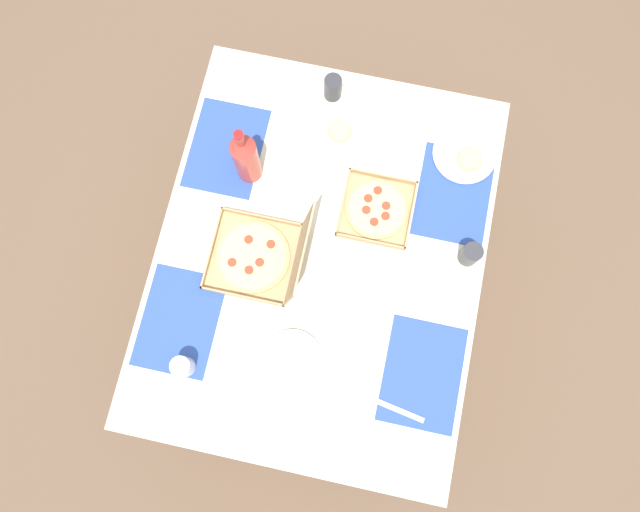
{
  "coord_description": "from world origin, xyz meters",
  "views": [
    {
      "loc": [
        0.44,
        0.1,
        2.76
      ],
      "look_at": [
        0.0,
        0.0,
        0.77
      ],
      "focal_mm": 32.53,
      "sensor_mm": 36.0,
      "label": 1
    }
  ],
  "objects_px": {
    "cup_spare": "(470,254)",
    "cup_clear_left": "(333,88)",
    "pizza_box_corner_right": "(263,257)",
    "pizza_box_corner_left": "(376,209)",
    "cup_dark": "(183,367)",
    "plate_near_right": "(345,136)",
    "soda_bottle": "(246,158)",
    "plate_middle": "(465,155)",
    "plate_near_left": "(292,360)"
  },
  "relations": [
    {
      "from": "soda_bottle",
      "to": "cup_clear_left",
      "type": "bearing_deg",
      "value": 147.72
    },
    {
      "from": "pizza_box_corner_right",
      "to": "pizza_box_corner_left",
      "type": "xyz_separation_m",
      "value": [
        -0.26,
        0.35,
        -0.04
      ]
    },
    {
      "from": "pizza_box_corner_right",
      "to": "soda_bottle",
      "type": "relative_size",
      "value": 1.08
    },
    {
      "from": "cup_clear_left",
      "to": "plate_near_right",
      "type": "bearing_deg",
      "value": 26.98
    },
    {
      "from": "cup_clear_left",
      "to": "cup_dark",
      "type": "height_order",
      "value": "cup_clear_left"
    },
    {
      "from": "plate_middle",
      "to": "plate_near_left",
      "type": "height_order",
      "value": "plate_middle"
    },
    {
      "from": "cup_spare",
      "to": "pizza_box_corner_left",
      "type": "bearing_deg",
      "value": -106.37
    },
    {
      "from": "cup_spare",
      "to": "cup_dark",
      "type": "height_order",
      "value": "cup_dark"
    },
    {
      "from": "plate_near_right",
      "to": "cup_spare",
      "type": "distance_m",
      "value": 0.63
    },
    {
      "from": "pizza_box_corner_right",
      "to": "cup_dark",
      "type": "xyz_separation_m",
      "value": [
        0.42,
        -0.17,
        -0.0
      ]
    },
    {
      "from": "plate_middle",
      "to": "cup_clear_left",
      "type": "bearing_deg",
      "value": -104.79
    },
    {
      "from": "plate_middle",
      "to": "cup_spare",
      "type": "xyz_separation_m",
      "value": [
        0.38,
        0.07,
        0.04
      ]
    },
    {
      "from": "plate_near_left",
      "to": "cup_clear_left",
      "type": "height_order",
      "value": "cup_clear_left"
    },
    {
      "from": "pizza_box_corner_right",
      "to": "soda_bottle",
      "type": "height_order",
      "value": "pizza_box_corner_right"
    },
    {
      "from": "plate_middle",
      "to": "cup_dark",
      "type": "xyz_separation_m",
      "value": [
        0.96,
        -0.8,
        0.04
      ]
    },
    {
      "from": "pizza_box_corner_left",
      "to": "cup_clear_left",
      "type": "bearing_deg",
      "value": -149.04
    },
    {
      "from": "pizza_box_corner_right",
      "to": "cup_spare",
      "type": "xyz_separation_m",
      "value": [
        -0.16,
        0.7,
        -0.0
      ]
    },
    {
      "from": "cup_dark",
      "to": "cup_clear_left",
      "type": "bearing_deg",
      "value": 165.86
    },
    {
      "from": "cup_clear_left",
      "to": "pizza_box_corner_right",
      "type": "bearing_deg",
      "value": -8.79
    },
    {
      "from": "pizza_box_corner_right",
      "to": "cup_dark",
      "type": "height_order",
      "value": "pizza_box_corner_right"
    },
    {
      "from": "soda_bottle",
      "to": "cup_clear_left",
      "type": "xyz_separation_m",
      "value": [
        -0.36,
        0.23,
        -0.08
      ]
    },
    {
      "from": "pizza_box_corner_right",
      "to": "plate_near_right",
      "type": "relative_size",
      "value": 1.54
    },
    {
      "from": "cup_spare",
      "to": "cup_clear_left",
      "type": "bearing_deg",
      "value": -130.89
    },
    {
      "from": "plate_middle",
      "to": "plate_near_right",
      "type": "xyz_separation_m",
      "value": [
        0.02,
        -0.44,
        -0.0
      ]
    },
    {
      "from": "plate_near_left",
      "to": "soda_bottle",
      "type": "height_order",
      "value": "soda_bottle"
    },
    {
      "from": "pizza_box_corner_right",
      "to": "cup_clear_left",
      "type": "relative_size",
      "value": 3.32
    },
    {
      "from": "pizza_box_corner_left",
      "to": "cup_spare",
      "type": "bearing_deg",
      "value": 73.63
    },
    {
      "from": "pizza_box_corner_left",
      "to": "cup_spare",
      "type": "relative_size",
      "value": 2.67
    },
    {
      "from": "cup_spare",
      "to": "soda_bottle",
      "type": "bearing_deg",
      "value": -100.33
    },
    {
      "from": "pizza_box_corner_right",
      "to": "cup_clear_left",
      "type": "xyz_separation_m",
      "value": [
        -0.68,
        0.1,
        0.0
      ]
    },
    {
      "from": "plate_near_right",
      "to": "cup_spare",
      "type": "relative_size",
      "value": 2.38
    },
    {
      "from": "cup_spare",
      "to": "cup_clear_left",
      "type": "relative_size",
      "value": 0.91
    },
    {
      "from": "pizza_box_corner_right",
      "to": "plate_near_right",
      "type": "xyz_separation_m",
      "value": [
        -0.52,
        0.19,
        -0.04
      ]
    },
    {
      "from": "plate_near_left",
      "to": "cup_spare",
      "type": "height_order",
      "value": "cup_spare"
    },
    {
      "from": "pizza_box_corner_right",
      "to": "cup_dark",
      "type": "relative_size",
      "value": 3.54
    },
    {
      "from": "plate_middle",
      "to": "cup_dark",
      "type": "bearing_deg",
      "value": -39.95
    },
    {
      "from": "pizza_box_corner_right",
      "to": "soda_bottle",
      "type": "distance_m",
      "value": 0.35
    },
    {
      "from": "plate_near_right",
      "to": "cup_clear_left",
      "type": "bearing_deg",
      "value": -153.02
    },
    {
      "from": "pizza_box_corner_right",
      "to": "plate_near_left",
      "type": "height_order",
      "value": "pizza_box_corner_right"
    },
    {
      "from": "plate_middle",
      "to": "soda_bottle",
      "type": "relative_size",
      "value": 0.73
    },
    {
      "from": "pizza_box_corner_right",
      "to": "soda_bottle",
      "type": "bearing_deg",
      "value": -158.03
    },
    {
      "from": "plate_near_left",
      "to": "cup_spare",
      "type": "bearing_deg",
      "value": 132.49
    },
    {
      "from": "plate_near_right",
      "to": "cup_dark",
      "type": "relative_size",
      "value": 2.3
    },
    {
      "from": "cup_spare",
      "to": "cup_dark",
      "type": "bearing_deg",
      "value": -56.38
    },
    {
      "from": "pizza_box_corner_right",
      "to": "pizza_box_corner_left",
      "type": "bearing_deg",
      "value": 126.77
    },
    {
      "from": "pizza_box_corner_right",
      "to": "plate_near_left",
      "type": "distance_m",
      "value": 0.37
    },
    {
      "from": "pizza_box_corner_left",
      "to": "plate_near_left",
      "type": "relative_size",
      "value": 1.23
    },
    {
      "from": "pizza_box_corner_right",
      "to": "plate_middle",
      "type": "bearing_deg",
      "value": 130.53
    },
    {
      "from": "cup_spare",
      "to": "cup_clear_left",
      "type": "distance_m",
      "value": 0.79
    },
    {
      "from": "pizza_box_corner_left",
      "to": "plate_near_right",
      "type": "relative_size",
      "value": 1.12
    }
  ]
}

